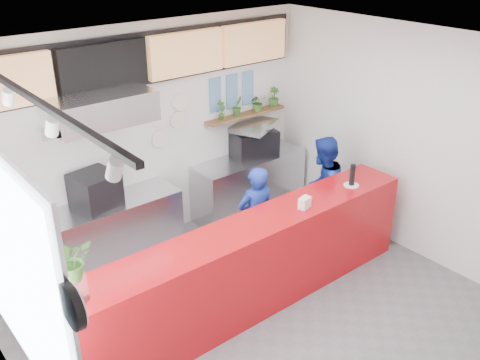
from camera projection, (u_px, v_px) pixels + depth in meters
floor at (272, 324)px, 6.00m from camera, size 5.00×5.00×0.00m
ceiling at (281, 56)px, 4.71m from camera, size 5.00×5.00×0.00m
wall_back at (149, 137)px, 7.10m from camera, size 5.00×0.00×5.00m
wall_left at (26, 307)px, 3.93m from camera, size 0.00×5.00×5.00m
wall_right at (421, 147)px, 6.78m from camera, size 0.00×5.00×5.00m
service_counter at (250, 267)px, 6.04m from camera, size 4.50×0.60×1.10m
cream_band at (143, 54)px, 6.62m from camera, size 5.00×0.02×0.80m
prep_bench at (113, 234)px, 6.89m from camera, size 1.80×0.60×0.90m
panini_oven at (95, 191)px, 6.51m from camera, size 0.57×0.57×0.45m
extraction_hood at (99, 108)px, 6.12m from camera, size 1.20×0.70×0.35m
hood_lip at (101, 125)px, 6.21m from camera, size 1.20×0.69×0.31m
right_bench at (249, 184)px, 8.20m from camera, size 1.80×0.60×0.90m
espresso_machine at (254, 143)px, 7.97m from camera, size 0.72×0.59×0.41m
espresso_tray at (254, 126)px, 7.85m from camera, size 0.89×0.78×0.07m
herb_shelf at (246, 115)px, 7.95m from camera, size 1.40×0.18×0.04m
menu_board_far_left at (1, 84)px, 5.57m from camera, size 1.10×0.10×0.55m
menu_board_mid_left at (103, 67)px, 6.23m from camera, size 1.10×0.10×0.55m
menu_board_mid_right at (186, 54)px, 6.89m from camera, size 1.10×0.10×0.55m
menu_board_far_right at (254, 42)px, 7.56m from camera, size 1.10×0.10×0.55m
soffit at (144, 59)px, 6.62m from camera, size 4.80×0.04×0.65m
window_pane at (12, 265)px, 4.07m from camera, size 0.04×2.20×1.90m
window_frame at (15, 264)px, 4.08m from camera, size 0.03×2.30×2.00m
wall_clock_rim at (72, 306)px, 3.08m from camera, size 0.05×0.30×0.30m
wall_clock_face at (77, 304)px, 3.10m from camera, size 0.02×0.26×0.26m
track_rail at (50, 109)px, 3.54m from camera, size 0.05×2.40×0.04m
dec_plate_a at (158, 117)px, 7.06m from camera, size 0.24×0.03×0.24m
dec_plate_b at (178, 120)px, 7.28m from camera, size 0.24×0.03×0.24m
dec_plate_c at (160, 139)px, 7.19m from camera, size 0.24×0.03×0.24m
dec_plate_d at (180, 102)px, 7.20m from camera, size 0.24×0.03×0.24m
photo_frame_a at (215, 86)px, 7.50m from camera, size 0.20×0.02×0.25m
photo_frame_b at (232, 83)px, 7.67m from camera, size 0.20×0.02×0.25m
photo_frame_c at (248, 80)px, 7.85m from camera, size 0.20×0.02×0.25m
photo_frame_d at (215, 104)px, 7.61m from camera, size 0.20×0.02×0.25m
photo_frame_e at (232, 100)px, 7.78m from camera, size 0.20×0.02×0.25m
photo_frame_f at (248, 96)px, 7.95m from camera, size 0.20×0.02×0.25m
staff_center at (256, 218)px, 6.74m from camera, size 0.57×0.43×1.41m
staff_right at (322, 190)px, 7.34m from camera, size 0.86×0.75×1.52m
herb_a at (221, 110)px, 7.62m from camera, size 0.18×0.15×0.29m
herb_b at (237, 106)px, 7.78m from camera, size 0.20×0.18×0.29m
herb_c at (258, 102)px, 8.02m from camera, size 0.29×0.27×0.26m
herb_d at (274, 97)px, 8.19m from camera, size 0.21×0.20×0.30m
glass_vase at (76, 288)px, 4.59m from camera, size 0.26×0.26×0.25m
basil_vase at (72, 260)px, 4.47m from camera, size 0.37×0.33×0.38m
napkin_holder at (305, 203)px, 6.13m from camera, size 0.17×0.13×0.13m
white_plate at (351, 185)px, 6.68m from camera, size 0.24×0.24×0.01m
pepper_mill at (352, 175)px, 6.62m from camera, size 0.07×0.07×0.27m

